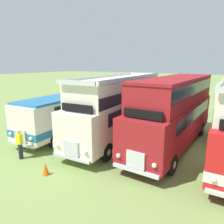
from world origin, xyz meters
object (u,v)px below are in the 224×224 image
bus_third_in_row (174,109)px  cone_mid_row (45,169)px  bus_first_in_row (79,108)px  marshal_person (20,144)px  bus_second_in_row (120,106)px

bus_third_in_row → cone_mid_row: (-4.21, -7.01, -2.16)m
bus_first_in_row → marshal_person: bus_first_in_row is taller
cone_mid_row → bus_third_in_row: bearing=59.0°
bus_second_in_row → bus_third_in_row: 3.87m
marshal_person → bus_third_in_row: bearing=43.5°
bus_second_in_row → bus_third_in_row: bus_second_in_row is taller
bus_second_in_row → cone_mid_row: size_ratio=17.65×
bus_second_in_row → cone_mid_row: (-0.35, -6.73, -2.05)m
cone_mid_row → bus_first_in_row: bearing=117.3°
bus_second_in_row → bus_third_in_row: bearing=4.1°
marshal_person → bus_second_in_row: bearing=64.4°
bus_second_in_row → bus_third_in_row: size_ratio=1.05×
bus_third_in_row → bus_first_in_row: bearing=-178.2°
bus_first_in_row → marshal_person: bearing=-82.0°
bus_third_in_row → marshal_person: size_ratio=6.14×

